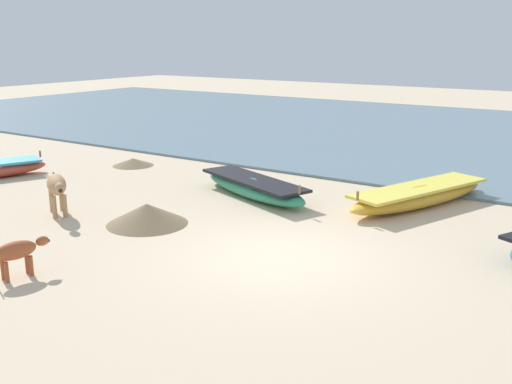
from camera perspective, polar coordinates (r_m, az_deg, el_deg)
ground at (r=11.28m, az=2.22°, el=-6.31°), size 80.00×80.00×0.00m
sea_water at (r=26.07m, az=21.23°, el=4.85°), size 60.00×20.00×0.08m
fishing_boat_0 at (r=15.41m, az=-0.23°, el=0.50°), size 4.12×2.35×0.68m
fishing_boat_2 at (r=15.11m, az=15.35°, el=-0.29°), size 2.56×4.71×0.70m
cow_adult_tan at (r=14.48m, az=-18.56°, el=0.51°), size 1.36×1.02×0.96m
calf_near_rust at (r=11.02m, az=-21.90°, el=-5.30°), size 0.44×1.00×0.66m
debris_pile_0 at (r=19.62m, az=-11.71°, el=2.84°), size 1.54×1.54×0.24m
debris_pile_1 at (r=13.39m, az=-10.42°, el=-2.08°), size 2.02×2.02×0.47m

